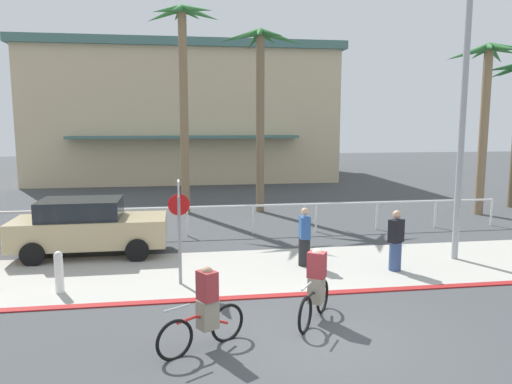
{
  "coord_description": "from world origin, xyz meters",
  "views": [
    {
      "loc": [
        -2.48,
        -8.38,
        3.97
      ],
      "look_at": [
        -0.27,
        6.0,
        1.86
      ],
      "focal_mm": 34.56,
      "sensor_mm": 36.0,
      "label": 1
    }
  ],
  "objects": [
    {
      "name": "palm_tree_4",
      "position": [
        10.1,
        10.69,
        5.56
      ],
      "size": [
        3.02,
        3.58,
        7.13
      ],
      "color": "#846B4C",
      "rests_on": "ground"
    },
    {
      "name": "palm_tree_3",
      "position": [
        0.93,
        12.72,
        5.78
      ],
      "size": [
        3.62,
        3.4,
        7.81
      ],
      "color": "#756047",
      "rests_on": "ground"
    },
    {
      "name": "streetlight_curb",
      "position": [
        5.29,
        4.18,
        4.28
      ],
      "size": [
        0.24,
        2.54,
        7.5
      ],
      "color": "#9EA0A5",
      "rests_on": "ground"
    },
    {
      "name": "cyclist_red_0",
      "position": [
        -2.11,
        -0.14,
        0.69
      ],
      "size": [
        1.59,
        1.0,
        1.5
      ],
      "color": "black",
      "rests_on": "ground"
    },
    {
      "name": "bollard_0",
      "position": [
        -5.32,
        3.18,
        0.52
      ],
      "size": [
        0.2,
        0.2,
        1.0
      ],
      "color": "white",
      "rests_on": "ground"
    },
    {
      "name": "cyclist_black_1",
      "position": [
        0.13,
        0.77,
        0.69
      ],
      "size": [
        1.06,
        1.55,
        1.5
      ],
      "color": "black",
      "rests_on": "ground"
    },
    {
      "name": "building_backdrop",
      "position": [
        -2.16,
        27.86,
        4.45
      ],
      "size": [
        20.13,
        13.13,
        8.86
      ],
      "color": "beige",
      "rests_on": "ground"
    },
    {
      "name": "rail_fence",
      "position": [
        0.0,
        8.5,
        0.84
      ],
      "size": [
        18.5,
        0.08,
        1.04
      ],
      "color": "white",
      "rests_on": "ground"
    },
    {
      "name": "curb_paint",
      "position": [
        0.0,
        2.2,
        0.01
      ],
      "size": [
        44.0,
        0.24,
        0.03
      ],
      "primitive_type": "cube",
      "color": "maroon",
      "rests_on": "ground"
    },
    {
      "name": "palm_tree_2",
      "position": [
        -2.28,
        12.93,
        6.35
      ],
      "size": [
        3.14,
        3.22,
        8.72
      ],
      "color": "#846B4C",
      "rests_on": "ground"
    },
    {
      "name": "sidewalk_strip",
      "position": [
        0.0,
        4.2,
        0.01
      ],
      "size": [
        44.0,
        4.0,
        0.02
      ],
      "primitive_type": "cube",
      "color": "#ADAAA0",
      "rests_on": "ground"
    },
    {
      "name": "stop_sign_bike_lane",
      "position": [
        -2.55,
        3.37,
        1.68
      ],
      "size": [
        0.52,
        0.56,
        2.56
      ],
      "color": "gray",
      "rests_on": "ground"
    },
    {
      "name": "ground_plane",
      "position": [
        0.0,
        10.0,
        0.0
      ],
      "size": [
        80.0,
        80.0,
        0.0
      ],
      "primitive_type": "plane",
      "color": "#424447"
    },
    {
      "name": "pedestrian_1",
      "position": [
        0.82,
        4.4,
        0.75
      ],
      "size": [
        0.34,
        0.41,
        1.63
      ],
      "color": "#232326",
      "rests_on": "ground"
    },
    {
      "name": "pedestrian_0",
      "position": [
        3.1,
        3.61,
        0.76
      ],
      "size": [
        0.48,
        0.44,
        1.64
      ],
      "color": "#384C7A",
      "rests_on": "ground"
    },
    {
      "name": "car_tan_1",
      "position": [
        -5.22,
        6.45,
        0.87
      ],
      "size": [
        4.4,
        2.02,
        1.69
      ],
      "color": "tan",
      "rests_on": "ground"
    }
  ]
}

